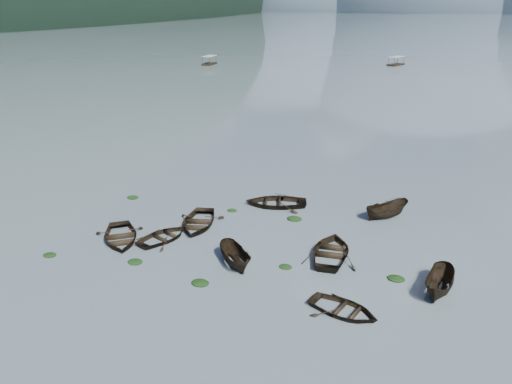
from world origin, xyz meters
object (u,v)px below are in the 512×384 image
at_px(rowboat_3, 331,256).
at_px(pontoon_centre, 396,65).
at_px(rowboat_0, 121,240).
at_px(pontoon_left, 210,65).

xyz_separation_m(rowboat_3, pontoon_centre, (-11.18, 107.83, 0.00)).
relative_size(rowboat_0, pontoon_left, 0.87).
xyz_separation_m(rowboat_0, pontoon_centre, (3.21, 111.44, 0.00)).
relative_size(rowboat_0, rowboat_3, 0.96).
height_order(rowboat_3, pontoon_centre, pontoon_centre).
height_order(rowboat_0, rowboat_3, rowboat_3).
xyz_separation_m(rowboat_0, rowboat_3, (14.40, 3.61, 0.00)).
bearing_deg(rowboat_0, rowboat_3, -25.39).
relative_size(rowboat_0, pontoon_centre, 0.90).
bearing_deg(pontoon_left, pontoon_centre, 14.48).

